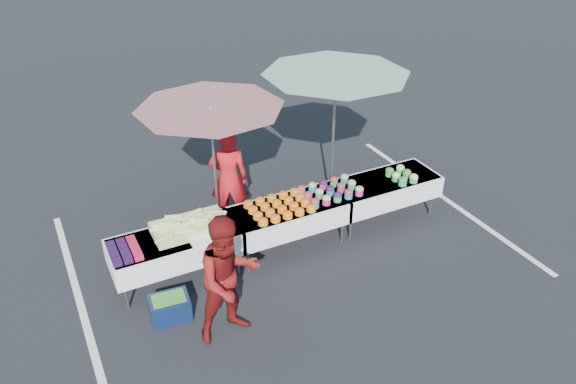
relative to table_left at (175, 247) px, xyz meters
name	(u,v)px	position (x,y,z in m)	size (l,w,h in m)	color
ground	(288,245)	(1.80, 0.00, -0.58)	(80.00, 80.00, 0.00)	black
stripe_left	(82,308)	(-1.40, 0.00, -0.58)	(0.10, 5.00, 0.00)	silver
stripe_right	(444,198)	(5.00, 0.00, -0.58)	(0.10, 5.00, 0.00)	silver
table_left	(175,247)	(0.00, 0.00, 0.00)	(1.86, 0.81, 0.75)	white
table_center	(288,215)	(1.80, 0.00, 0.00)	(1.86, 0.81, 0.75)	white
table_right	(384,188)	(3.60, 0.00, 0.00)	(1.86, 0.81, 0.75)	white
berry_punnets	(124,251)	(-0.71, -0.06, 0.21)	(0.40, 0.54, 0.08)	black
corn_pile	(189,226)	(0.24, 0.04, 0.26)	(1.16, 0.57, 0.26)	#B7BF62
plastic_bags	(201,241)	(0.30, -0.30, 0.19)	(0.30, 0.25, 0.05)	white
carrot_bowls	(279,206)	(1.65, -0.01, 0.22)	(0.95, 0.69, 0.11)	orange
potato_cups	(330,190)	(2.55, 0.00, 0.25)	(0.94, 0.58, 0.16)	teal
bean_baskets	(401,175)	(3.86, -0.10, 0.24)	(0.36, 0.50, 0.15)	#279F58
vendor	(229,179)	(1.24, 1.01, 0.29)	(0.63, 0.42, 1.74)	red
customer	(229,279)	(0.30, -1.34, 0.30)	(0.86, 0.67, 1.76)	maroon
umbrella_left	(211,119)	(0.94, 0.80, 1.47)	(2.70, 2.70, 2.27)	black
umbrella_right	(335,85)	(3.06, 0.80, 1.63)	(3.15, 3.15, 2.45)	black
storage_bin	(170,308)	(-0.35, -0.74, -0.41)	(0.56, 0.43, 0.34)	#0B1B3B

